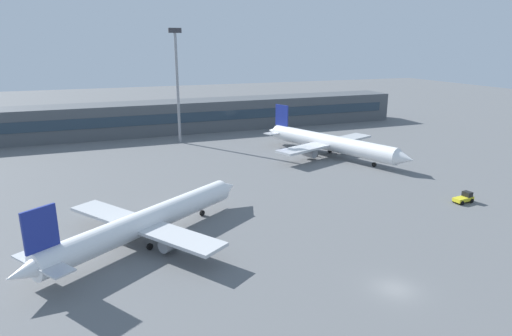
{
  "coord_description": "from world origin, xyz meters",
  "views": [
    {
      "loc": [
        -29.08,
        -33.83,
        25.64
      ],
      "look_at": [
        -0.76,
        40.0,
        3.0
      ],
      "focal_mm": 30.8,
      "sensor_mm": 36.0,
      "label": 1
    }
  ],
  "objects_px": {
    "airplane_near": "(148,221)",
    "floodlight_tower_west": "(177,79)",
    "airplane_mid": "(331,143)",
    "baggage_tug_yellow": "(464,198)"
  },
  "relations": [
    {
      "from": "airplane_near",
      "to": "floodlight_tower_west",
      "type": "bearing_deg",
      "value": 74.59
    },
    {
      "from": "airplane_near",
      "to": "floodlight_tower_west",
      "type": "distance_m",
      "value": 61.94
    },
    {
      "from": "airplane_mid",
      "to": "floodlight_tower_west",
      "type": "distance_m",
      "value": 42.62
    },
    {
      "from": "airplane_near",
      "to": "airplane_mid",
      "type": "xyz_separation_m",
      "value": [
        45.84,
        30.87,
        0.36
      ]
    },
    {
      "from": "airplane_mid",
      "to": "baggage_tug_yellow",
      "type": "xyz_separation_m",
      "value": [
        5.16,
        -34.85,
        -2.37
      ]
    },
    {
      "from": "airplane_mid",
      "to": "floodlight_tower_west",
      "type": "height_order",
      "value": "floodlight_tower_west"
    },
    {
      "from": "airplane_near",
      "to": "baggage_tug_yellow",
      "type": "height_order",
      "value": "airplane_near"
    },
    {
      "from": "airplane_mid",
      "to": "baggage_tug_yellow",
      "type": "distance_m",
      "value": 35.31
    },
    {
      "from": "airplane_mid",
      "to": "floodlight_tower_west",
      "type": "relative_size",
      "value": 1.39
    },
    {
      "from": "airplane_near",
      "to": "airplane_mid",
      "type": "height_order",
      "value": "airplane_mid"
    }
  ]
}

